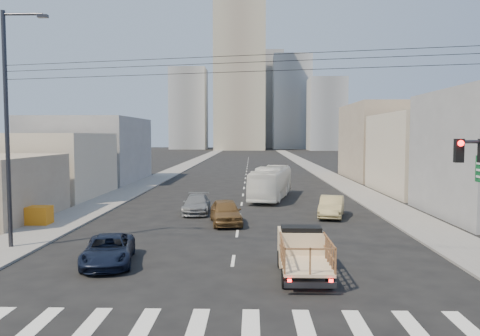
{
  "coord_description": "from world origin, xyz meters",
  "views": [
    {
      "loc": [
        0.86,
        -19.33,
        5.81
      ],
      "look_at": [
        0.02,
        13.72,
        3.5
      ],
      "focal_mm": 35.0,
      "sensor_mm": 36.0,
      "label": 1
    }
  ],
  "objects_px": {
    "sedan_grey": "(197,204)",
    "flatbed_pickup": "(303,250)",
    "city_bus": "(271,183)",
    "sedan_tan": "(332,206)",
    "sedan_brown": "(226,212)",
    "navy_pickup": "(109,250)",
    "streetlamp_left": "(9,123)",
    "crate_stack": "(36,215)"
  },
  "relations": [
    {
      "from": "flatbed_pickup",
      "to": "city_bus",
      "type": "bearing_deg",
      "value": 90.86
    },
    {
      "from": "flatbed_pickup",
      "to": "navy_pickup",
      "type": "relative_size",
      "value": 0.96
    },
    {
      "from": "navy_pickup",
      "to": "sedan_grey",
      "type": "relative_size",
      "value": 0.98
    },
    {
      "from": "sedan_grey",
      "to": "sedan_brown",
      "type": "bearing_deg",
      "value": -62.12
    },
    {
      "from": "sedan_tan",
      "to": "streetlamp_left",
      "type": "bearing_deg",
      "value": -137.77
    },
    {
      "from": "city_bus",
      "to": "sedan_brown",
      "type": "xyz_separation_m",
      "value": [
        -3.47,
        -12.51,
        -0.66
      ]
    },
    {
      "from": "flatbed_pickup",
      "to": "sedan_grey",
      "type": "bearing_deg",
      "value": 112.02
    },
    {
      "from": "flatbed_pickup",
      "to": "sedan_grey",
      "type": "relative_size",
      "value": 0.94
    },
    {
      "from": "city_bus",
      "to": "streetlamp_left",
      "type": "height_order",
      "value": "streetlamp_left"
    },
    {
      "from": "navy_pickup",
      "to": "city_bus",
      "type": "height_order",
      "value": "city_bus"
    },
    {
      "from": "city_bus",
      "to": "crate_stack",
      "type": "bearing_deg",
      "value": -127.95
    },
    {
      "from": "sedan_tan",
      "to": "sedan_grey",
      "type": "distance_m",
      "value": 9.9
    },
    {
      "from": "navy_pickup",
      "to": "crate_stack",
      "type": "xyz_separation_m",
      "value": [
        -7.39,
        8.75,
        0.05
      ]
    },
    {
      "from": "sedan_grey",
      "to": "streetlamp_left",
      "type": "bearing_deg",
      "value": -128.25
    },
    {
      "from": "city_bus",
      "to": "sedan_tan",
      "type": "distance_m",
      "value": 10.46
    },
    {
      "from": "sedan_brown",
      "to": "streetlamp_left",
      "type": "bearing_deg",
      "value": -154.79
    },
    {
      "from": "sedan_brown",
      "to": "city_bus",
      "type": "bearing_deg",
      "value": 65.95
    },
    {
      "from": "city_bus",
      "to": "sedan_tan",
      "type": "height_order",
      "value": "city_bus"
    },
    {
      "from": "flatbed_pickup",
      "to": "sedan_grey",
      "type": "height_order",
      "value": "flatbed_pickup"
    },
    {
      "from": "flatbed_pickup",
      "to": "crate_stack",
      "type": "distance_m",
      "value": 19.02
    },
    {
      "from": "navy_pickup",
      "to": "sedan_brown",
      "type": "xyz_separation_m",
      "value": [
        4.76,
        9.74,
        0.16
      ]
    },
    {
      "from": "flatbed_pickup",
      "to": "sedan_tan",
      "type": "relative_size",
      "value": 0.98
    },
    {
      "from": "sedan_tan",
      "to": "navy_pickup",
      "type": "bearing_deg",
      "value": -120.65
    },
    {
      "from": "flatbed_pickup",
      "to": "city_bus",
      "type": "relative_size",
      "value": 0.42
    },
    {
      "from": "streetlamp_left",
      "to": "sedan_grey",
      "type": "bearing_deg",
      "value": 54.0
    },
    {
      "from": "sedan_tan",
      "to": "sedan_grey",
      "type": "xyz_separation_m",
      "value": [
        -9.81,
        1.31,
        -0.06
      ]
    },
    {
      "from": "navy_pickup",
      "to": "sedan_brown",
      "type": "bearing_deg",
      "value": 53.29
    },
    {
      "from": "city_bus",
      "to": "streetlamp_left",
      "type": "distance_m",
      "value": 24.57
    },
    {
      "from": "sedan_tan",
      "to": "crate_stack",
      "type": "relative_size",
      "value": 2.51
    },
    {
      "from": "flatbed_pickup",
      "to": "navy_pickup",
      "type": "distance_m",
      "value": 8.75
    },
    {
      "from": "flatbed_pickup",
      "to": "sedan_brown",
      "type": "xyz_separation_m",
      "value": [
        -3.83,
        11.28,
        -0.29
      ]
    },
    {
      "from": "sedan_brown",
      "to": "streetlamp_left",
      "type": "height_order",
      "value": "streetlamp_left"
    },
    {
      "from": "crate_stack",
      "to": "city_bus",
      "type": "bearing_deg",
      "value": 40.81
    },
    {
      "from": "sedan_tan",
      "to": "crate_stack",
      "type": "xyz_separation_m",
      "value": [
        -19.56,
        -3.83,
        -0.05
      ]
    },
    {
      "from": "sedan_brown",
      "to": "sedan_tan",
      "type": "height_order",
      "value": "sedan_brown"
    },
    {
      "from": "city_bus",
      "to": "sedan_grey",
      "type": "height_order",
      "value": "city_bus"
    },
    {
      "from": "navy_pickup",
      "to": "sedan_grey",
      "type": "distance_m",
      "value": 14.09
    },
    {
      "from": "navy_pickup",
      "to": "streetlamp_left",
      "type": "bearing_deg",
      "value": 144.39
    },
    {
      "from": "sedan_grey",
      "to": "flatbed_pickup",
      "type": "bearing_deg",
      "value": -70.23
    },
    {
      "from": "sedan_brown",
      "to": "sedan_tan",
      "type": "distance_m",
      "value": 7.93
    },
    {
      "from": "flatbed_pickup",
      "to": "sedan_grey",
      "type": "xyz_separation_m",
      "value": [
        -6.25,
        15.44,
        -0.41
      ]
    },
    {
      "from": "flatbed_pickup",
      "to": "navy_pickup",
      "type": "bearing_deg",
      "value": 169.79
    }
  ]
}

